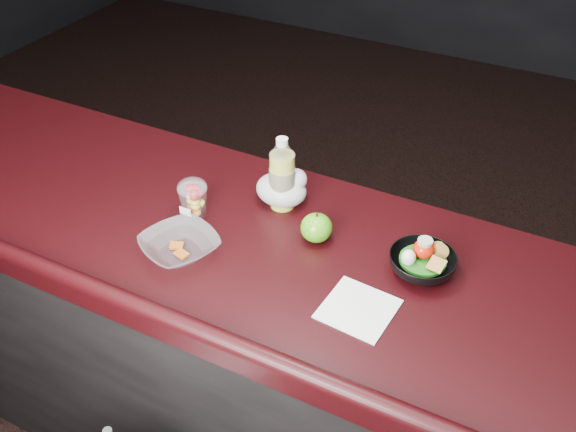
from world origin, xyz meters
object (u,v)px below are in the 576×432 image
object	(u,v)px
lemonade_bottle	(282,179)
snack_bowl	(422,262)
fruit_cup	(193,198)
takeout_bowl	(180,246)
green_apple	(316,228)

from	to	relation	value
lemonade_bottle	snack_bowl	size ratio (longest dim) A/B	1.18
fruit_cup	takeout_bowl	bearing A→B (deg)	-69.94
fruit_cup	takeout_bowl	size ratio (longest dim) A/B	0.46
lemonade_bottle	snack_bowl	world-z (taller)	lemonade_bottle
fruit_cup	snack_bowl	bearing A→B (deg)	5.90
takeout_bowl	lemonade_bottle	bearing A→B (deg)	64.87
takeout_bowl	snack_bowl	bearing A→B (deg)	20.45
lemonade_bottle	takeout_bowl	xyz separation A→B (m)	(-0.14, -0.30, -0.07)
fruit_cup	green_apple	bearing A→B (deg)	9.78
green_apple	takeout_bowl	bearing A→B (deg)	-144.24
lemonade_bottle	green_apple	world-z (taller)	lemonade_bottle
fruit_cup	takeout_bowl	xyz separation A→B (m)	(0.05, -0.15, -0.04)
snack_bowl	fruit_cup	bearing A→B (deg)	-174.10
lemonade_bottle	green_apple	size ratio (longest dim) A/B	2.50
lemonade_bottle	fruit_cup	xyz separation A→B (m)	(-0.20, -0.15, -0.03)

